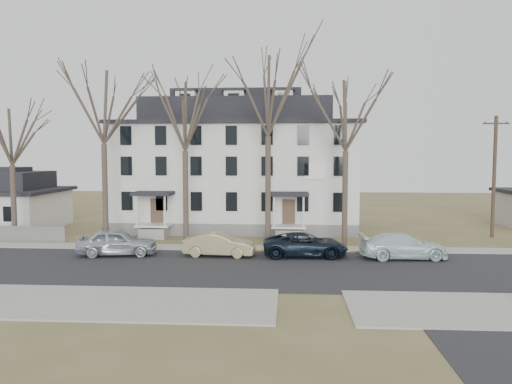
# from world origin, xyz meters

# --- Properties ---
(ground) EXTENTS (120.00, 120.00, 0.00)m
(ground) POSITION_xyz_m (0.00, 0.00, 0.00)
(ground) COLOR olive
(ground) RESTS_ON ground
(main_road) EXTENTS (120.00, 10.00, 0.04)m
(main_road) POSITION_xyz_m (0.00, 2.00, 0.00)
(main_road) COLOR #27272A
(main_road) RESTS_ON ground
(far_sidewalk) EXTENTS (120.00, 2.00, 0.08)m
(far_sidewalk) POSITION_xyz_m (0.00, 8.00, 0.00)
(far_sidewalk) COLOR #A09F97
(far_sidewalk) RESTS_ON ground
(near_sidewalk_left) EXTENTS (20.00, 5.00, 0.08)m
(near_sidewalk_left) POSITION_xyz_m (-8.00, -5.00, 0.00)
(near_sidewalk_left) COLOR #A09F97
(near_sidewalk_left) RESTS_ON ground
(yellow_curb) EXTENTS (14.00, 0.25, 0.06)m
(yellow_curb) POSITION_xyz_m (5.00, 7.10, 0.00)
(yellow_curb) COLOR gold
(yellow_curb) RESTS_ON ground
(boarding_house) EXTENTS (20.80, 12.36, 12.05)m
(boarding_house) POSITION_xyz_m (-2.00, 17.95, 5.38)
(boarding_house) COLOR slate
(boarding_house) RESTS_ON ground
(small_house) EXTENTS (8.70, 8.70, 5.00)m
(small_house) POSITION_xyz_m (-22.00, 16.00, 2.25)
(small_house) COLOR silver
(small_house) RESTS_ON ground
(tree_far_left) EXTENTS (8.40, 8.40, 13.72)m
(tree_far_left) POSITION_xyz_m (-11.00, 9.80, 10.34)
(tree_far_left) COLOR #473B31
(tree_far_left) RESTS_ON ground
(tree_mid_left) EXTENTS (7.80, 7.80, 12.74)m
(tree_mid_left) POSITION_xyz_m (-5.00, 9.80, 9.60)
(tree_mid_left) COLOR #473B31
(tree_mid_left) RESTS_ON ground
(tree_center) EXTENTS (9.00, 9.00, 14.70)m
(tree_center) POSITION_xyz_m (1.00, 9.80, 11.08)
(tree_center) COLOR #473B31
(tree_center) RESTS_ON ground
(tree_mid_right) EXTENTS (7.80, 7.80, 12.74)m
(tree_mid_right) POSITION_xyz_m (6.50, 9.80, 9.60)
(tree_mid_right) COLOR #473B31
(tree_mid_right) RESTS_ON ground
(tree_bungalow) EXTENTS (6.60, 6.60, 10.78)m
(tree_bungalow) POSITION_xyz_m (-18.00, 9.80, 8.12)
(tree_bungalow) COLOR #473B31
(tree_bungalow) RESTS_ON ground
(utility_pole_far) EXTENTS (2.00, 0.28, 9.50)m
(utility_pole_far) POSITION_xyz_m (18.50, 14.00, 4.90)
(utility_pole_far) COLOR #3D3023
(utility_pole_far) RESTS_ON ground
(car_silver) EXTENTS (5.25, 2.70, 1.71)m
(car_silver) POSITION_xyz_m (-8.51, 5.06, 0.86)
(car_silver) COLOR #AAB3BC
(car_silver) RESTS_ON ground
(car_tan) EXTENTS (4.62, 1.84, 1.50)m
(car_tan) POSITION_xyz_m (-1.94, 5.27, 0.75)
(car_tan) COLOR #988F60
(car_tan) RESTS_ON ground
(car_navy) EXTENTS (5.46, 2.66, 1.49)m
(car_navy) POSITION_xyz_m (3.56, 5.54, 0.75)
(car_navy) COLOR black
(car_navy) RESTS_ON ground
(car_white) EXTENTS (5.52, 2.58, 1.56)m
(car_white) POSITION_xyz_m (9.63, 5.27, 0.78)
(car_white) COLOR silver
(car_white) RESTS_ON ground
(bicycle_left) EXTENTS (1.69, 1.00, 0.84)m
(bicycle_left) POSITION_xyz_m (-10.39, 10.51, 0.42)
(bicycle_left) COLOR black
(bicycle_left) RESTS_ON ground
(bicycle_right) EXTENTS (1.57, 0.88, 0.91)m
(bicycle_right) POSITION_xyz_m (-11.41, 10.74, 0.45)
(bicycle_right) COLOR black
(bicycle_right) RESTS_ON ground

